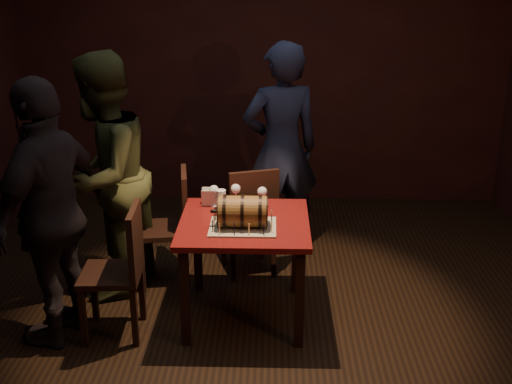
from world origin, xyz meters
TOP-DOWN VIEW (x-y plane):
  - room_shell at (0.00, 0.00)m, footprint 5.04×5.04m
  - pub_table at (-0.09, 0.01)m, footprint 0.90×0.90m
  - cake_board at (-0.10, -0.11)m, footprint 0.45×0.35m
  - barrel_cake at (-0.10, -0.11)m, footprint 0.39×0.23m
  - birthday_candles at (-0.10, -0.11)m, footprint 0.40×0.30m
  - wine_glass_left at (-0.33, 0.29)m, footprint 0.07×0.07m
  - wine_glass_mid at (-0.17, 0.33)m, footprint 0.07×0.07m
  - wine_glass_right at (0.03, 0.27)m, footprint 0.07×0.07m
  - pint_of_ale at (-0.27, 0.22)m, footprint 0.07×0.07m
  - menu_card at (-0.37, 0.29)m, footprint 0.10×0.05m
  - chair_back at (-0.07, 0.67)m, footprint 0.50×0.50m
  - chair_left_rear at (-0.68, 0.55)m, footprint 0.45×0.45m
  - chair_left_front at (-0.91, -0.24)m, footprint 0.42×0.42m
  - person_back at (0.17, 1.20)m, footprint 0.77×0.61m
  - person_left_rear at (-1.16, 0.39)m, footprint 0.92×1.06m
  - person_left_front at (-1.34, -0.27)m, footprint 0.76×1.14m

SIDE VIEW (x-z plane):
  - chair_back at x=-0.07m, z-range 0.06..0.99m
  - chair_left_rear at x=-0.68m, z-range 0.06..0.99m
  - chair_left_front at x=-0.91m, z-range 0.06..0.99m
  - pub_table at x=-0.09m, z-range 0.27..1.02m
  - cake_board at x=-0.10m, z-range 0.75..0.76m
  - birthday_candles at x=-0.10m, z-range 0.76..0.85m
  - menu_card at x=-0.37m, z-range 0.75..0.88m
  - pint_of_ale at x=-0.27m, z-range 0.75..0.90m
  - wine_glass_mid at x=-0.17m, z-range 0.79..0.95m
  - wine_glass_left at x=-0.33m, z-range 0.79..0.95m
  - wine_glass_right at x=0.03m, z-range 0.79..0.95m
  - barrel_cake at x=-0.10m, z-range 0.75..0.98m
  - person_left_front at x=-1.34m, z-range 0.00..1.81m
  - person_back at x=0.17m, z-range 0.00..1.85m
  - person_left_rear at x=-1.16m, z-range 0.00..1.86m
  - room_shell at x=0.00m, z-range 0.00..2.80m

